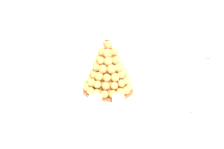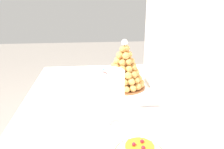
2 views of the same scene
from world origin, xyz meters
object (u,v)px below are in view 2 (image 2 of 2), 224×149
at_px(dessert_cup_left, 93,73).
at_px(dessert_cup_centre, 95,84).
at_px(serving_tray, 118,87).
at_px(croquembouche, 124,69).
at_px(wine_glass, 167,73).
at_px(dessert_cup_right, 94,98).
at_px(dessert_cup_mid_left, 93,78).
at_px(dessert_cup_mid_right, 96,90).
at_px(macaron_goblet, 109,93).

xyz_separation_m(dessert_cup_left, dessert_cup_centre, (0.21, 0.01, -0.00)).
relative_size(serving_tray, croquembouche, 1.86).
distance_m(dessert_cup_centre, wine_glass, 0.43).
xyz_separation_m(serving_tray, dessert_cup_right, (0.20, -0.15, 0.02)).
bearing_deg(dessert_cup_left, dessert_cup_mid_left, -1.62).
relative_size(dessert_cup_mid_right, dessert_cup_right, 0.95).
bearing_deg(dessert_cup_left, wine_glass, 54.07).
xyz_separation_m(serving_tray, macaron_goblet, (0.42, -0.09, 0.15)).
height_order(dessert_cup_mid_right, wine_glass, wine_glass).
bearing_deg(macaron_goblet, croquembouche, 162.47).
distance_m(dessert_cup_left, dessert_cup_centre, 0.21).
relative_size(dessert_cup_mid_left, dessert_cup_mid_right, 0.97).
relative_size(dessert_cup_mid_left, wine_glass, 0.35).
bearing_deg(dessert_cup_left, macaron_goblet, 5.06).
height_order(serving_tray, wine_glass, wine_glass).
bearing_deg(dessert_cup_centre, dessert_cup_left, -177.52).
bearing_deg(croquembouche, dessert_cup_centre, -94.24).
bearing_deg(macaron_goblet, dessert_cup_mid_left, -173.57).
relative_size(dessert_cup_mid_right, macaron_goblet, 0.23).
xyz_separation_m(dessert_cup_left, wine_glass, (0.31, 0.42, 0.09)).
bearing_deg(croquembouche, dessert_cup_left, -140.57).
xyz_separation_m(croquembouche, dessert_cup_mid_right, (0.09, -0.18, -0.09)).
height_order(dessert_cup_right, wine_glass, wine_glass).
relative_size(dessert_cup_centre, wine_glass, 0.37).
relative_size(croquembouche, macaron_goblet, 1.13).
bearing_deg(dessert_cup_right, dessert_cup_mid_right, 173.64).
bearing_deg(dessert_cup_right, dessert_cup_mid_left, -179.91).
bearing_deg(croquembouche, dessert_cup_right, -45.33).
xyz_separation_m(dessert_cup_mid_left, dessert_cup_centre, (0.10, 0.01, -0.00)).
bearing_deg(dessert_cup_mid_left, dessert_cup_mid_right, 3.06).
xyz_separation_m(dessert_cup_centre, dessert_cup_mid_right, (0.10, -0.00, 0.01)).
distance_m(croquembouche, dessert_cup_mid_left, 0.24).
bearing_deg(dessert_cup_right, croquembouche, 134.67).
distance_m(dessert_cup_centre, macaron_goblet, 0.44).
bearing_deg(macaron_goblet, dessert_cup_right, -165.25).
distance_m(dessert_cup_left, macaron_goblet, 0.64).
bearing_deg(wine_glass, dessert_cup_mid_left, -115.03).
height_order(croquembouche, dessert_cup_centre, croquembouche).
xyz_separation_m(macaron_goblet, wine_glass, (-0.32, 0.37, -0.03)).
xyz_separation_m(dessert_cup_mid_right, wine_glass, (-0.01, 0.41, 0.08)).
relative_size(dessert_cup_centre, dessert_cup_mid_right, 1.01).
bearing_deg(macaron_goblet, wine_glass, 131.04).
bearing_deg(macaron_goblet, serving_tray, 167.75).
relative_size(dessert_cup_left, dessert_cup_mid_right, 0.87).
xyz_separation_m(dessert_cup_mid_left, wine_glass, (0.20, 0.43, 0.08)).
relative_size(dessert_cup_mid_left, dessert_cup_centre, 0.96).
relative_size(serving_tray, dessert_cup_centre, 9.25).
height_order(dessert_cup_mid_left, wine_glass, wine_glass).
height_order(dessert_cup_left, wine_glass, wine_glass).
bearing_deg(dessert_cup_centre, macaron_goblet, 6.34).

